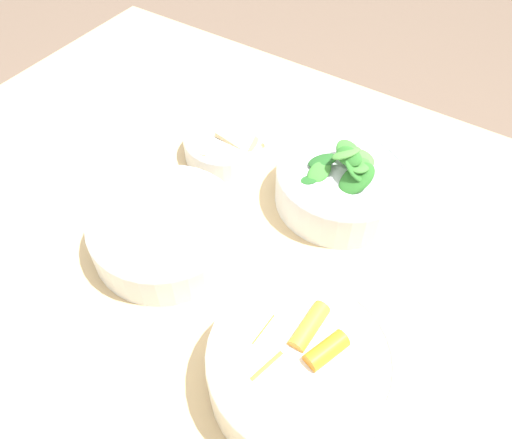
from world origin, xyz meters
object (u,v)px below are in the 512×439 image
bowl_carrots (301,366)px  bowl_cookies (225,145)px  bowl_beans_hotdog (166,231)px  bowl_greens (341,183)px

bowl_carrots → bowl_cookies: (0.28, -0.26, -0.02)m
bowl_carrots → bowl_beans_hotdog: bearing=-16.2°
bowl_greens → bowl_cookies: bowl_greens is taller
bowl_greens → bowl_beans_hotdog: size_ratio=0.93×
bowl_carrots → bowl_beans_hotdog: size_ratio=0.99×
bowl_cookies → bowl_greens: bearing=-176.9°
bowl_greens → bowl_beans_hotdog: bowl_greens is taller
bowl_beans_hotdog → bowl_cookies: 0.19m
bowl_carrots → bowl_greens: bearing=-71.9°
bowl_greens → bowl_cookies: (0.19, 0.01, -0.01)m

